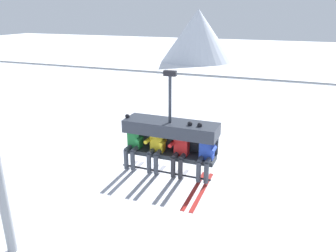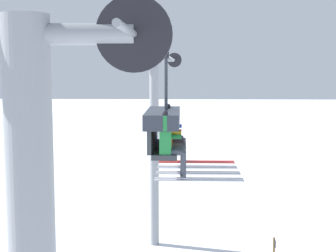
{
  "view_description": "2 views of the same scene",
  "coord_description": "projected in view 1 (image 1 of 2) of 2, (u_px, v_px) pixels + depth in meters",
  "views": [
    {
      "loc": [
        1.51,
        -7.49,
        8.74
      ],
      "look_at": [
        -1.09,
        -0.63,
        6.14
      ],
      "focal_mm": 35.0,
      "sensor_mm": 36.0,
      "label": 1
    },
    {
      "loc": [
        -11.5,
        -1.16,
        7.2
      ],
      "look_at": [
        -1.19,
        -0.85,
        6.0
      ],
      "focal_mm": 55.0,
      "sensor_mm": 36.0,
      "label": 2
    }
  ],
  "objects": [
    {
      "name": "skier_yellow",
      "position": [
        156.0,
        146.0,
        7.71
      ],
      "size": [
        0.46,
        1.7,
        1.23
      ],
      "color": "yellow"
    },
    {
      "name": "skier_red",
      "position": [
        180.0,
        149.0,
        7.51
      ],
      "size": [
        0.48,
        1.7,
        1.34
      ],
      "color": "red"
    },
    {
      "name": "lift_cable",
      "position": [
        236.0,
        78.0,
        6.68
      ],
      "size": [
        18.4,
        0.05,
        0.05
      ],
      "color": "gray"
    },
    {
      "name": "mountain_peak_west",
      "position": [
        198.0,
        35.0,
        58.29
      ],
      "size": [
        12.99,
        12.99,
        9.0
      ],
      "color": "silver",
      "rests_on": "ground_plane"
    },
    {
      "name": "chairlift_chair",
      "position": [
        171.0,
        133.0,
        7.71
      ],
      "size": [
        2.23,
        0.74,
        2.35
      ],
      "color": "#33383D"
    },
    {
      "name": "skier_green",
      "position": [
        133.0,
        142.0,
        7.91
      ],
      "size": [
        0.48,
        1.7,
        1.34
      ],
      "color": "#23843D"
    },
    {
      "name": "skier_blue",
      "position": [
        205.0,
        153.0,
        7.31
      ],
      "size": [
        0.48,
        1.7,
        1.34
      ],
      "color": "#2847B7"
    }
  ]
}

